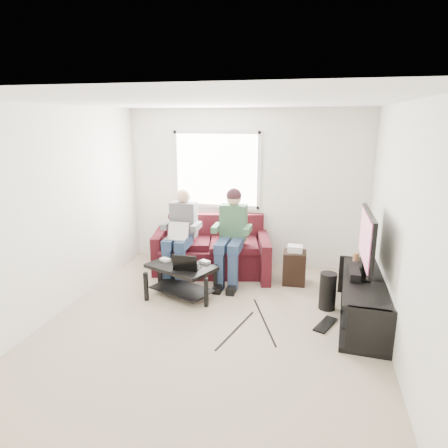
# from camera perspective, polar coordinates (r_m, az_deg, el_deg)

# --- Properties ---
(floor) EXTENTS (4.50, 4.50, 0.00)m
(floor) POSITION_cam_1_polar(r_m,az_deg,el_deg) (5.03, -1.57, -14.00)
(floor) COLOR #B9A590
(floor) RESTS_ON ground
(ceiling) EXTENTS (4.50, 4.50, 0.00)m
(ceiling) POSITION_cam_1_polar(r_m,az_deg,el_deg) (4.42, -1.81, 17.08)
(ceiling) COLOR white
(ceiling) RESTS_ON wall_back
(wall_back) EXTENTS (4.50, 0.00, 4.50)m
(wall_back) POSITION_cam_1_polar(r_m,az_deg,el_deg) (6.71, 3.15, 5.10)
(wall_back) COLOR white
(wall_back) RESTS_ON floor
(wall_front) EXTENTS (4.50, 0.00, 4.50)m
(wall_front) POSITION_cam_1_polar(r_m,az_deg,el_deg) (2.56, -14.64, -11.61)
(wall_front) COLOR white
(wall_front) RESTS_ON floor
(wall_left) EXTENTS (0.00, 4.50, 4.50)m
(wall_left) POSITION_cam_1_polar(r_m,az_deg,el_deg) (5.40, -22.69, 1.62)
(wall_left) COLOR white
(wall_left) RESTS_ON floor
(wall_right) EXTENTS (0.00, 4.50, 4.50)m
(wall_right) POSITION_cam_1_polar(r_m,az_deg,el_deg) (4.50, 23.79, -0.92)
(wall_right) COLOR white
(wall_right) RESTS_ON floor
(window) EXTENTS (1.48, 0.04, 1.28)m
(window) POSITION_cam_1_polar(r_m,az_deg,el_deg) (6.75, -1.06, 7.75)
(window) COLOR white
(window) RESTS_ON wall_back
(sofa) EXTENTS (2.08, 1.21, 0.89)m
(sofa) POSITION_cam_1_polar(r_m,az_deg,el_deg) (6.53, -1.80, -3.95)
(sofa) COLOR #461117
(sofa) RESTS_ON floor
(person_left) EXTENTS (0.40, 0.71, 1.37)m
(person_left) POSITION_cam_1_polar(r_m,az_deg,el_deg) (6.21, -6.20, -0.90)
(person_left) COLOR navy
(person_left) RESTS_ON sofa
(person_right) EXTENTS (0.40, 0.71, 1.42)m
(person_right) POSITION_cam_1_polar(r_m,az_deg,el_deg) (6.00, 1.09, -0.76)
(person_right) COLOR navy
(person_right) RESTS_ON sofa
(laptop_silver) EXTENTS (0.36, 0.29, 0.24)m
(laptop_silver) POSITION_cam_1_polar(r_m,az_deg,el_deg) (6.04, -6.78, -1.51)
(laptop_silver) COLOR silver
(laptop_silver) RESTS_ON person_left
(coffee_table) EXTENTS (1.06, 0.88, 0.46)m
(coffee_table) POSITION_cam_1_polar(r_m,az_deg,el_deg) (5.64, -6.12, -7.03)
(coffee_table) COLOR black
(coffee_table) RESTS_ON floor
(laptop_black) EXTENTS (0.41, 0.36, 0.24)m
(laptop_black) POSITION_cam_1_polar(r_m,az_deg,el_deg) (5.45, -5.26, -5.11)
(laptop_black) COLOR black
(laptop_black) RESTS_ON coffee_table
(controller_a) EXTENTS (0.17, 0.14, 0.04)m
(controller_a) POSITION_cam_1_polar(r_m,az_deg,el_deg) (5.79, -8.41, -5.05)
(controller_a) COLOR silver
(controller_a) RESTS_ON coffee_table
(controller_b) EXTENTS (0.17, 0.15, 0.04)m
(controller_b) POSITION_cam_1_polar(r_m,az_deg,el_deg) (5.78, -6.52, -5.01)
(controller_b) COLOR black
(controller_b) RESTS_ON coffee_table
(controller_c) EXTENTS (0.17, 0.14, 0.04)m
(controller_c) POSITION_cam_1_polar(r_m,az_deg,el_deg) (5.64, -2.76, -5.45)
(controller_c) COLOR gray
(controller_c) RESTS_ON coffee_table
(tv_stand) EXTENTS (0.61, 1.68, 0.55)m
(tv_stand) POSITION_cam_1_polar(r_m,az_deg,el_deg) (5.27, 19.15, -10.51)
(tv_stand) COLOR black
(tv_stand) RESTS_ON floor
(tv) EXTENTS (0.12, 1.10, 0.81)m
(tv) POSITION_cam_1_polar(r_m,az_deg,el_deg) (5.10, 19.72, -2.23)
(tv) COLOR black
(tv) RESTS_ON tv_stand
(soundbar) EXTENTS (0.12, 0.50, 0.10)m
(soundbar) POSITION_cam_1_polar(r_m,az_deg,el_deg) (5.21, 18.05, -6.47)
(soundbar) COLOR black
(soundbar) RESTS_ON tv_stand
(drink_cup) EXTENTS (0.08, 0.08, 0.12)m
(drink_cup) POSITION_cam_1_polar(r_m,az_deg,el_deg) (5.71, 18.33, -4.53)
(drink_cup) COLOR #AC704A
(drink_cup) RESTS_ON tv_stand
(console_white) EXTENTS (0.30, 0.22, 0.06)m
(console_white) POSITION_cam_1_polar(r_m,az_deg,el_deg) (4.88, 19.70, -11.68)
(console_white) COLOR silver
(console_white) RESTS_ON tv_stand
(console_grey) EXTENTS (0.34, 0.26, 0.08)m
(console_grey) POSITION_cam_1_polar(r_m,az_deg,el_deg) (5.51, 18.91, -8.40)
(console_grey) COLOR gray
(console_grey) RESTS_ON tv_stand
(console_black) EXTENTS (0.38, 0.30, 0.07)m
(console_black) POSITION_cam_1_polar(r_m,az_deg,el_deg) (5.19, 19.28, -9.94)
(console_black) COLOR black
(console_black) RESTS_ON tv_stand
(subwoofer) EXTENTS (0.22, 0.22, 0.49)m
(subwoofer) POSITION_cam_1_polar(r_m,az_deg,el_deg) (5.45, 14.59, -9.25)
(subwoofer) COLOR black
(subwoofer) RESTS_ON floor
(keyboard_floor) EXTENTS (0.30, 0.45, 0.02)m
(keyboard_floor) POSITION_cam_1_polar(r_m,az_deg,el_deg) (5.13, 14.28, -13.74)
(keyboard_floor) COLOR black
(keyboard_floor) RESTS_ON floor
(end_table) EXTENTS (0.34, 0.34, 0.60)m
(end_table) POSITION_cam_1_polar(r_m,az_deg,el_deg) (6.15, 10.01, -5.98)
(end_table) COLOR black
(end_table) RESTS_ON floor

